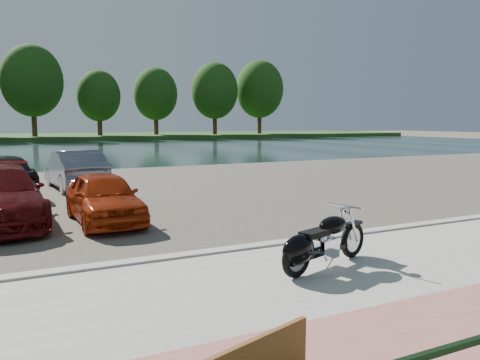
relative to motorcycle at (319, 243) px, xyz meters
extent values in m
plane|color=#595447|center=(1.04, -0.20, -0.56)|extent=(200.00, 200.00, 0.00)
cube|color=#9D9A93|center=(1.04, -1.20, -0.51)|extent=(60.00, 6.00, 0.10)
cube|color=#9D9A93|center=(1.04, 1.80, -0.49)|extent=(60.00, 0.30, 0.14)
cube|color=#3D3731|center=(1.04, 10.80, -0.54)|extent=(60.00, 18.00, 0.04)
cube|color=#1A302E|center=(1.04, 39.80, -0.56)|extent=(120.00, 40.00, 0.00)
cube|color=#204317|center=(1.04, 71.80, -0.26)|extent=(120.00, 24.00, 0.60)
cylinder|color=#392614|center=(-1.96, 64.40, 2.96)|extent=(0.70, 0.70, 5.85)
ellipsoid|color=black|center=(-1.96, 64.40, 7.64)|extent=(8.19, 8.19, 9.83)
cylinder|color=#392614|center=(7.04, 65.80, 2.29)|extent=(0.70, 0.70, 4.50)
ellipsoid|color=black|center=(7.04, 65.80, 5.89)|extent=(6.30, 6.30, 7.56)
cylinder|color=#392614|center=(16.04, 67.20, 2.51)|extent=(0.70, 0.70, 4.95)
ellipsoid|color=black|center=(16.04, 67.20, 6.47)|extent=(6.93, 6.93, 8.32)
cylinder|color=#392614|center=(25.04, 64.40, 2.74)|extent=(0.70, 0.70, 5.40)
ellipsoid|color=black|center=(25.04, 64.40, 7.06)|extent=(7.56, 7.56, 9.07)
cylinder|color=#392614|center=(34.04, 65.80, 2.96)|extent=(0.70, 0.70, 5.85)
ellipsoid|color=black|center=(34.04, 65.80, 7.64)|extent=(8.19, 8.19, 9.83)
torus|color=black|center=(0.99, 0.32, -0.12)|extent=(0.68, 0.33, 0.68)
torus|color=black|center=(-0.57, -0.20, -0.12)|extent=(0.68, 0.33, 0.68)
cylinder|color=#B2B2B7|center=(0.99, 0.32, -0.12)|extent=(0.46, 0.20, 0.46)
cylinder|color=#B2B2B7|center=(-0.57, -0.20, -0.12)|extent=(0.46, 0.20, 0.46)
cylinder|color=silver|center=(0.89, 0.18, 0.18)|extent=(0.32, 0.15, 0.63)
cylinder|color=silver|center=(0.83, 0.37, 0.18)|extent=(0.32, 0.15, 0.63)
cylinder|color=silver|center=(0.68, 0.22, 0.57)|extent=(0.27, 0.72, 0.04)
sphere|color=silver|center=(0.77, 0.25, 0.49)|extent=(0.20, 0.20, 0.16)
sphere|color=silver|center=(0.84, 0.27, 0.49)|extent=(0.14, 0.14, 0.11)
cube|color=black|center=(0.99, 0.32, 0.19)|extent=(0.47, 0.27, 0.06)
cube|color=black|center=(0.21, 0.06, -0.18)|extent=(1.17, 0.47, 0.08)
cube|color=silver|center=(0.16, 0.05, -0.11)|extent=(0.53, 0.45, 0.34)
cylinder|color=silver|center=(0.26, 0.08, 0.09)|extent=(0.29, 0.25, 0.27)
cylinder|color=silver|center=(0.07, 0.02, 0.09)|extent=(0.29, 0.25, 0.27)
ellipsoid|color=black|center=(0.38, 0.12, 0.26)|extent=(0.76, 0.56, 0.32)
cube|color=black|center=(-0.12, -0.05, 0.20)|extent=(0.61, 0.44, 0.10)
ellipsoid|color=black|center=(-0.53, -0.18, 0.00)|extent=(0.80, 0.55, 0.50)
cube|color=black|center=(-0.57, -0.20, -0.07)|extent=(0.44, 0.30, 0.30)
cylinder|color=silver|center=(-0.17, 0.11, -0.24)|extent=(1.07, 0.43, 0.09)
cylinder|color=silver|center=(-0.17, 0.11, -0.16)|extent=(1.07, 0.43, 0.09)
cylinder|color=#B2B2B7|center=(0.12, -0.15, -0.33)|extent=(0.07, 0.14, 0.22)
imported|color=#A52B0B|center=(-2.61, 5.82, 0.13)|extent=(1.71, 3.91, 1.31)
imported|color=black|center=(-5.14, 12.10, 0.24)|extent=(2.73, 4.77, 1.53)
imported|color=slate|center=(-2.55, 12.60, 0.24)|extent=(2.07, 4.75, 1.52)
camera|label=1|loc=(-4.62, -6.46, 2.08)|focal=35.00mm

